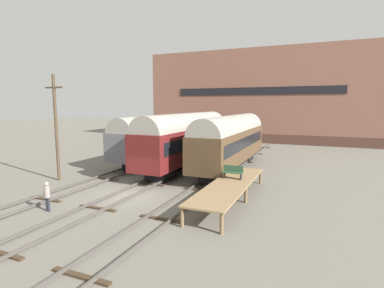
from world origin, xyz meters
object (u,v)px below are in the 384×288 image
train_car_maroon (186,137)px  train_car_brown (231,139)px  utility_pole (56,126)px  person_worker (47,194)px  train_car_grey (164,134)px  bench (233,172)px

train_car_maroon → train_car_brown: size_ratio=1.02×
train_car_maroon → train_car_brown: train_car_maroon is taller
train_car_maroon → utility_pole: bearing=-131.0°
train_car_brown → person_worker: train_car_brown is taller
train_car_grey → bench: train_car_grey is taller
bench → utility_pole: (-14.37, -1.77, 2.85)m
utility_pole → train_car_grey: bearing=74.8°
train_car_brown → person_worker: 16.92m
train_car_maroon → person_worker: bearing=-99.4°
bench → person_worker: bench is taller
train_car_grey → utility_pole: 12.76m
bench → person_worker: bearing=-140.5°
bench → train_car_brown: bearing=106.6°
train_car_maroon → train_car_grey: size_ratio=0.93×
train_car_brown → train_car_grey: (-8.70, 2.56, -0.10)m
train_car_maroon → bench: bearing=-46.6°
train_car_brown → person_worker: (-6.77, -15.39, -1.92)m
person_worker → train_car_brown: bearing=66.2°
person_worker → train_car_maroon: bearing=80.6°
utility_pole → train_car_maroon: bearing=49.0°
train_car_maroon → bench: size_ratio=11.58×
train_car_maroon → utility_pole: (-7.67, -8.84, 1.40)m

